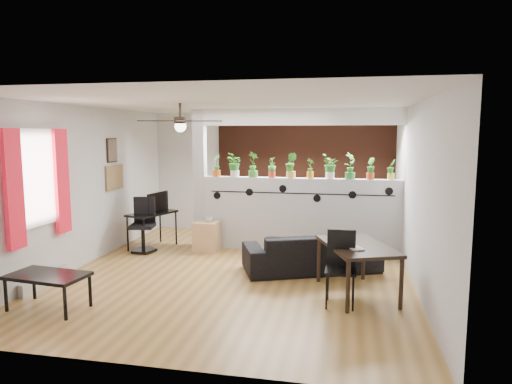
# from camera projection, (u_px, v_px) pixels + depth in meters

# --- Properties ---
(room_shell) EXTENTS (6.30, 7.10, 2.90)m
(room_shell) POSITION_uv_depth(u_px,v_px,m) (238.00, 190.00, 6.98)
(room_shell) COLOR olive
(room_shell) RESTS_ON ground
(partition_wall) EXTENTS (3.60, 0.18, 1.35)m
(partition_wall) POSITION_uv_depth(u_px,v_px,m) (300.00, 215.00, 8.36)
(partition_wall) COLOR #BCBCC1
(partition_wall) RESTS_ON ground
(ceiling_header) EXTENTS (3.60, 0.18, 0.30)m
(ceiling_header) POSITION_uv_depth(u_px,v_px,m) (301.00, 117.00, 8.13)
(ceiling_header) COLOR white
(ceiling_header) RESTS_ON room_shell
(pier_column) EXTENTS (0.22, 0.20, 2.60)m
(pier_column) POSITION_uv_depth(u_px,v_px,m) (200.00, 179.00, 8.65)
(pier_column) COLOR #BCBCC1
(pier_column) RESTS_ON ground
(brick_panel) EXTENTS (3.90, 0.05, 2.60)m
(brick_panel) POSITION_uv_depth(u_px,v_px,m) (308.00, 174.00, 9.71)
(brick_panel) COLOR brown
(brick_panel) RESTS_ON ground
(vine_decal) EXTENTS (3.31, 0.01, 0.30)m
(vine_decal) POSITION_uv_depth(u_px,v_px,m) (300.00, 193.00, 8.21)
(vine_decal) COLOR black
(vine_decal) RESTS_ON partition_wall
(window_assembly) EXTENTS (0.09, 1.30, 1.55)m
(window_assembly) POSITION_uv_depth(u_px,v_px,m) (38.00, 181.00, 6.28)
(window_assembly) COLOR white
(window_assembly) RESTS_ON room_shell
(baseboard_heater) EXTENTS (0.08, 1.00, 0.18)m
(baseboard_heater) POSITION_uv_depth(u_px,v_px,m) (45.00, 280.00, 6.46)
(baseboard_heater) COLOR #BCB9B3
(baseboard_heater) RESTS_ON ground
(corkboard) EXTENTS (0.03, 0.60, 0.45)m
(corkboard) POSITION_uv_depth(u_px,v_px,m) (115.00, 177.00, 8.40)
(corkboard) COLOR olive
(corkboard) RESTS_ON room_shell
(framed_art) EXTENTS (0.03, 0.34, 0.44)m
(framed_art) POSITION_uv_depth(u_px,v_px,m) (112.00, 150.00, 8.28)
(framed_art) COLOR #8C7259
(framed_art) RESTS_ON room_shell
(ceiling_fan) EXTENTS (1.19, 1.19, 0.43)m
(ceiling_fan) POSITION_uv_depth(u_px,v_px,m) (180.00, 123.00, 6.71)
(ceiling_fan) COLOR black
(ceiling_fan) RESTS_ON room_shell
(potted_plant_0) EXTENTS (0.26, 0.26, 0.41)m
(potted_plant_0) POSITION_uv_depth(u_px,v_px,m) (217.00, 165.00, 8.55)
(potted_plant_0) COLOR orange
(potted_plant_0) RESTS_ON partition_wall
(potted_plant_1) EXTENTS (0.29, 0.29, 0.45)m
(potted_plant_1) POSITION_uv_depth(u_px,v_px,m) (235.00, 164.00, 8.48)
(potted_plant_1) COLOR white
(potted_plant_1) RESTS_ON partition_wall
(potted_plant_2) EXTENTS (0.31, 0.29, 0.47)m
(potted_plant_2) POSITION_uv_depth(u_px,v_px,m) (253.00, 164.00, 8.41)
(potted_plant_2) COLOR #3F8A32
(potted_plant_2) RESTS_ON partition_wall
(potted_plant_3) EXTENTS (0.17, 0.20, 0.38)m
(potted_plant_3) POSITION_uv_depth(u_px,v_px,m) (272.00, 167.00, 8.35)
(potted_plant_3) COLOR red
(potted_plant_3) RESTS_ON partition_wall
(potted_plant_4) EXTENTS (0.27, 0.23, 0.46)m
(potted_plant_4) POSITION_uv_depth(u_px,v_px,m) (291.00, 165.00, 8.27)
(potted_plant_4) COLOR gold
(potted_plant_4) RESTS_ON partition_wall
(potted_plant_5) EXTENTS (0.23, 0.23, 0.37)m
(potted_plant_5) POSITION_uv_depth(u_px,v_px,m) (310.00, 167.00, 8.21)
(potted_plant_5) COLOR orange
(potted_plant_5) RESTS_ON partition_wall
(potted_plant_6) EXTENTS (0.23, 0.26, 0.44)m
(potted_plant_6) POSITION_uv_depth(u_px,v_px,m) (330.00, 166.00, 8.14)
(potted_plant_6) COLOR white
(potted_plant_6) RESTS_ON partition_wall
(potted_plant_7) EXTENTS (0.31, 0.32, 0.48)m
(potted_plant_7) POSITION_uv_depth(u_px,v_px,m) (350.00, 165.00, 8.07)
(potted_plant_7) COLOR #2E8038
(potted_plant_7) RESTS_ON partition_wall
(potted_plant_8) EXTENTS (0.18, 0.21, 0.39)m
(potted_plant_8) POSITION_uv_depth(u_px,v_px,m) (371.00, 168.00, 8.00)
(potted_plant_8) COLOR #B7401D
(potted_plant_8) RESTS_ON partition_wall
(potted_plant_9) EXTENTS (0.22, 0.21, 0.36)m
(potted_plant_9) POSITION_uv_depth(u_px,v_px,m) (391.00, 169.00, 7.94)
(potted_plant_9) COLOR #D6CE4B
(potted_plant_9) RESTS_ON partition_wall
(sofa) EXTENTS (2.15, 1.47, 0.59)m
(sofa) POSITION_uv_depth(u_px,v_px,m) (311.00, 252.00, 7.20)
(sofa) COLOR black
(sofa) RESTS_ON ground
(cube_shelf) EXTENTS (0.46, 0.41, 0.54)m
(cube_shelf) POSITION_uv_depth(u_px,v_px,m) (207.00, 236.00, 8.41)
(cube_shelf) COLOR tan
(cube_shelf) RESTS_ON ground
(cup) EXTENTS (0.15, 0.15, 0.10)m
(cup) POSITION_uv_depth(u_px,v_px,m) (209.00, 219.00, 8.36)
(cup) COLOR gray
(cup) RESTS_ON cube_shelf
(computer_desk) EXTENTS (0.78, 1.05, 0.68)m
(computer_desk) POSITION_uv_depth(u_px,v_px,m) (152.00, 216.00, 8.57)
(computer_desk) COLOR black
(computer_desk) RESTS_ON ground
(monitor) EXTENTS (0.36, 0.13, 0.20)m
(monitor) POSITION_uv_depth(u_px,v_px,m) (155.00, 206.00, 8.70)
(monitor) COLOR black
(monitor) RESTS_ON computer_desk
(office_chair) EXTENTS (0.51, 0.51, 0.98)m
(office_chair) POSITION_uv_depth(u_px,v_px,m) (143.00, 228.00, 8.33)
(office_chair) COLOR black
(office_chair) RESTS_ON ground
(dining_table) EXTENTS (1.16, 1.45, 0.69)m
(dining_table) POSITION_uv_depth(u_px,v_px,m) (357.00, 250.00, 6.08)
(dining_table) COLOR black
(dining_table) RESTS_ON ground
(book) EXTENTS (0.24, 0.27, 0.02)m
(book) POSITION_uv_depth(u_px,v_px,m) (350.00, 249.00, 5.80)
(book) COLOR gray
(book) RESTS_ON dining_table
(folding_chair) EXTENTS (0.38, 0.38, 0.94)m
(folding_chair) POSITION_uv_depth(u_px,v_px,m) (341.00, 261.00, 5.78)
(folding_chair) COLOR black
(folding_chair) RESTS_ON ground
(coffee_table) EXTENTS (1.00, 0.63, 0.44)m
(coffee_table) POSITION_uv_depth(u_px,v_px,m) (48.00, 278.00, 5.60)
(coffee_table) COLOR black
(coffee_table) RESTS_ON ground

